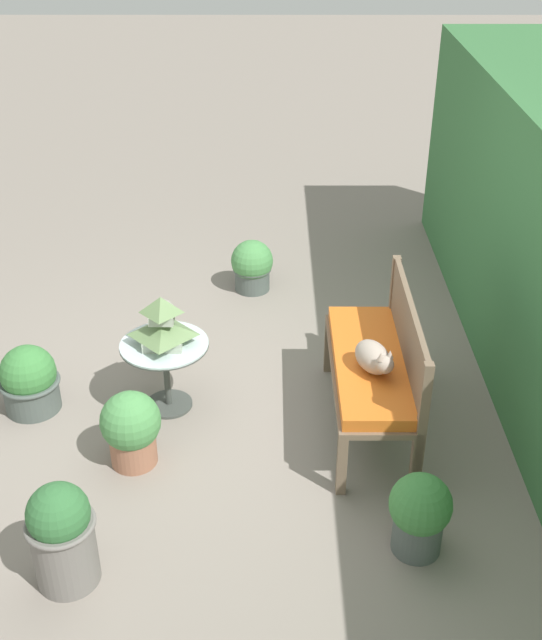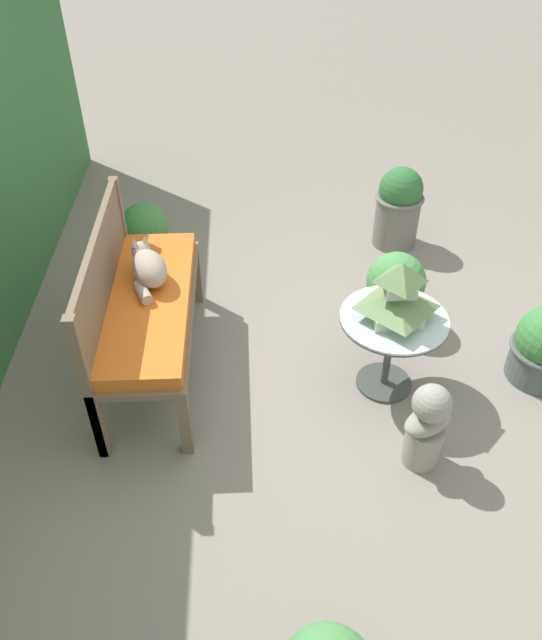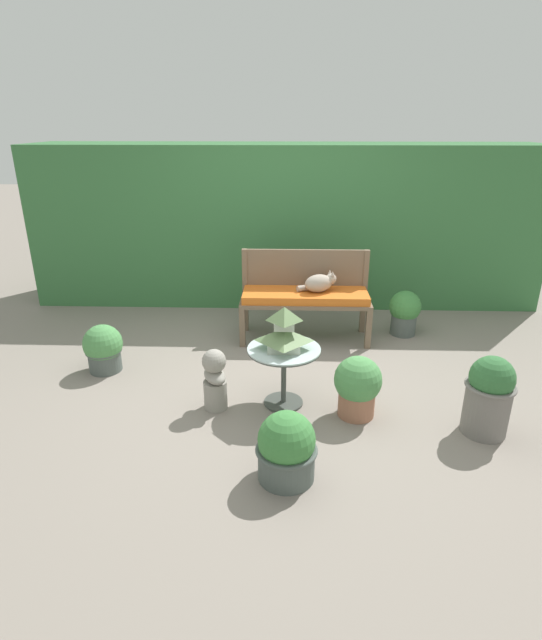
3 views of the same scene
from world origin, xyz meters
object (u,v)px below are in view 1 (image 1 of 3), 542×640
object	(u,v)px
potted_plant_table_far	(131,428)
garden_bench	(370,368)
garden_bust	(164,331)
cat	(374,358)
potted_plant_hedge_corner	(252,266)
potted_plant_path_edge	(29,381)
patio_table	(165,357)
pagoda_birdhouse	(163,324)
potted_plant_patio_mid	(62,534)
potted_plant_table_near	(420,513)

from	to	relation	value
potted_plant_table_far	garden_bench	bearing A→B (deg)	103.96
garden_bust	potted_plant_table_far	bearing A→B (deg)	58.16
cat	potted_plant_hedge_corner	size ratio (longest dim) A/B	0.92
garden_bust	potted_plant_path_edge	size ratio (longest dim) A/B	1.08
garden_bench	cat	distance (m)	0.23
patio_table	potted_plant_path_edge	size ratio (longest dim) A/B	1.23
pagoda_birdhouse	potted_plant_patio_mid	xyz separation A→B (m)	(1.56, -0.37, -0.35)
garden_bench	patio_table	world-z (taller)	garden_bench
potted_plant_table_near	potted_plant_hedge_corner	bearing A→B (deg)	-162.12
pagoda_birdhouse	potted_plant_patio_mid	world-z (taller)	pagoda_birdhouse
garden_bench	patio_table	bearing A→B (deg)	-98.93
patio_table	potted_plant_hedge_corner	distance (m)	1.83
potted_plant_hedge_corner	potted_plant_path_edge	bearing A→B (deg)	-40.62
potted_plant_patio_mid	potted_plant_table_far	bearing A→B (deg)	167.51
patio_table	potted_plant_table_near	bearing A→B (deg)	49.13
potted_plant_patio_mid	cat	bearing A→B (deg)	124.34
patio_table	potted_plant_hedge_corner	xyz separation A→B (m)	(-1.73, 0.56, -0.18)
cat	potted_plant_table_near	xyz separation A→B (m)	(0.97, 0.17, -0.38)
cat	potted_plant_hedge_corner	world-z (taller)	cat
potted_plant_table_near	potted_plant_patio_mid	bearing A→B (deg)	-83.49
garden_bench	potted_plant_patio_mid	bearing A→B (deg)	-52.47
cat	pagoda_birdhouse	world-z (taller)	pagoda_birdhouse
cat	pagoda_birdhouse	size ratio (longest dim) A/B	1.19
garden_bench	potted_plant_path_edge	xyz separation A→B (m)	(-0.19, -2.33, -0.24)
garden_bust	pagoda_birdhouse	bearing A→B (deg)	70.14
pagoda_birdhouse	garden_bust	world-z (taller)	pagoda_birdhouse
patio_table	potted_plant_patio_mid	bearing A→B (deg)	-13.31
garden_bust	potted_plant_patio_mid	bearing A→B (deg)	54.03
potted_plant_table_near	potted_plant_patio_mid	xyz separation A→B (m)	(0.22, -1.91, 0.06)
garden_bench	cat	xyz separation A→B (m)	(0.15, 0.00, 0.18)
patio_table	potted_plant_hedge_corner	size ratio (longest dim) A/B	1.31
patio_table	potted_plant_table_near	distance (m)	2.05
potted_plant_path_edge	potted_plant_patio_mid	size ratio (longest dim) A/B	0.77
potted_plant_table_near	cat	bearing A→B (deg)	-170.19
cat	potted_plant_patio_mid	bearing A→B (deg)	-78.60
potted_plant_table_far	potted_plant_path_edge	xyz separation A→B (m)	(-0.57, -0.80, -0.04)
pagoda_birdhouse	potted_plant_patio_mid	bearing A→B (deg)	-13.31
cat	patio_table	distance (m)	1.45
cat	patio_table	bearing A→B (deg)	-127.72
garden_bench	potted_plant_table_near	xyz separation A→B (m)	(1.12, 0.17, -0.20)
garden_bust	potted_plant_path_edge	bearing A→B (deg)	6.18
cat	potted_plant_path_edge	xyz separation A→B (m)	(-0.34, -2.33, -0.42)
potted_plant_table_near	potted_plant_patio_mid	world-z (taller)	potted_plant_patio_mid
cat	garden_bust	bearing A→B (deg)	-145.43
garden_bench	potted_plant_table_far	xyz separation A→B (m)	(0.38, -1.53, -0.20)
patio_table	pagoda_birdhouse	size ratio (longest dim) A/B	1.69
cat	potted_plant_patio_mid	size ratio (longest dim) A/B	0.67
patio_table	potted_plant_table_far	world-z (taller)	patio_table
potted_plant_table_near	potted_plant_path_edge	xyz separation A→B (m)	(-1.31, -2.50, -0.03)
garden_bench	potted_plant_table_far	world-z (taller)	garden_bench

